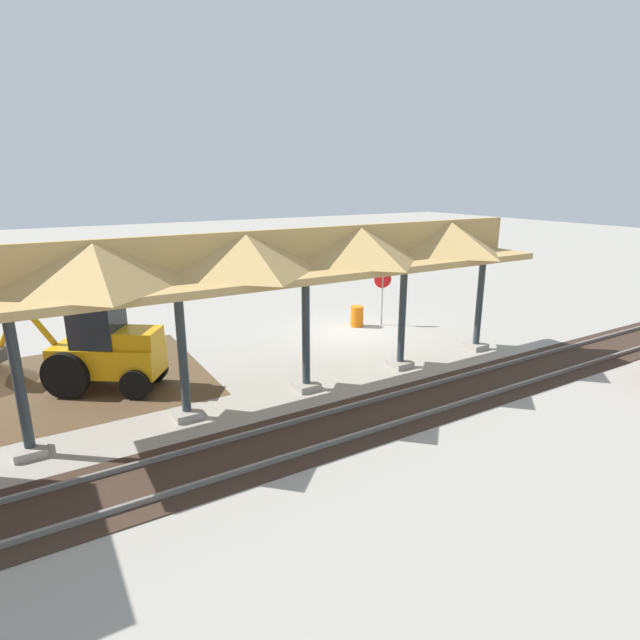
# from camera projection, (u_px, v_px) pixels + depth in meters

# --- Properties ---
(ground_plane) EXTENTS (120.00, 120.00, 0.00)m
(ground_plane) POSITION_uv_depth(u_px,v_px,m) (351.00, 333.00, 20.97)
(ground_plane) COLOR #9E998E
(dirt_work_zone) EXTENTS (9.32, 7.00, 0.01)m
(dirt_work_zone) POSITION_uv_depth(u_px,v_px,m) (49.00, 386.00, 15.51)
(dirt_work_zone) COLOR brown
(dirt_work_zone) RESTS_ON ground
(platform_canopy) EXTENTS (16.01, 3.20, 4.90)m
(platform_canopy) POSITION_uv_depth(u_px,v_px,m) (305.00, 254.00, 14.22)
(platform_canopy) COLOR #9E998E
(platform_canopy) RESTS_ON ground
(rail_tracks) EXTENTS (60.00, 2.58, 0.15)m
(rail_tracks) POSITION_uv_depth(u_px,v_px,m) (473.00, 387.00, 15.41)
(rail_tracks) COLOR slate
(rail_tracks) RESTS_ON ground
(stop_sign) EXTENTS (0.71, 0.32, 2.43)m
(stop_sign) POSITION_uv_depth(u_px,v_px,m) (383.00, 286.00, 21.62)
(stop_sign) COLOR gray
(stop_sign) RESTS_ON ground
(backhoe) EXTENTS (5.05, 3.99, 2.82)m
(backhoe) POSITION_uv_depth(u_px,v_px,m) (102.00, 350.00, 15.02)
(backhoe) COLOR orange
(backhoe) RESTS_ON ground
(traffic_barrel) EXTENTS (0.56, 0.56, 0.90)m
(traffic_barrel) POSITION_uv_depth(u_px,v_px,m) (357.00, 316.00, 21.78)
(traffic_barrel) COLOR orange
(traffic_barrel) RESTS_ON ground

